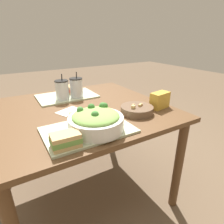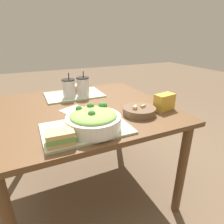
{
  "view_description": "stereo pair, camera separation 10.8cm",
  "coord_description": "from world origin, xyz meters",
  "px_view_note": "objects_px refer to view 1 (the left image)",
  "views": [
    {
      "loc": [
        -0.43,
        -1.16,
        1.21
      ],
      "look_at": [
        0.08,
        -0.3,
        0.79
      ],
      "focal_mm": 30.0,
      "sensor_mm": 36.0,
      "label": 1
    },
    {
      "loc": [
        -0.34,
        -1.21,
        1.21
      ],
      "look_at": [
        0.08,
        -0.3,
        0.79
      ],
      "focal_mm": 30.0,
      "sensor_mm": 36.0,
      "label": 2
    }
  ],
  "objects_px": {
    "baguette_far": "(67,88)",
    "drink_cup_red": "(76,88)",
    "napkin_folded": "(69,111)",
    "chip_bag": "(160,100)",
    "sandwich_near": "(66,140)",
    "soup_bowl": "(137,110)",
    "sandwich_far": "(69,90)",
    "drink_cup_dark": "(62,91)",
    "baguette_near": "(83,115)",
    "salad_bowl": "(96,120)"
  },
  "relations": [
    {
      "from": "sandwich_near",
      "to": "napkin_folded",
      "type": "relative_size",
      "value": 0.72
    },
    {
      "from": "sandwich_far",
      "to": "drink_cup_red",
      "type": "relative_size",
      "value": 0.63
    },
    {
      "from": "baguette_far",
      "to": "sandwich_near",
      "type": "bearing_deg",
      "value": 161.37
    },
    {
      "from": "salad_bowl",
      "to": "baguette_near",
      "type": "distance_m",
      "value": 0.15
    },
    {
      "from": "napkin_folded",
      "to": "drink_cup_red",
      "type": "bearing_deg",
      "value": 58.29
    },
    {
      "from": "sandwich_near",
      "to": "drink_cup_dark",
      "type": "distance_m",
      "value": 0.69
    },
    {
      "from": "salad_bowl",
      "to": "baguette_near",
      "type": "relative_size",
      "value": 1.69
    },
    {
      "from": "soup_bowl",
      "to": "chip_bag",
      "type": "relative_size",
      "value": 1.42
    },
    {
      "from": "baguette_near",
      "to": "chip_bag",
      "type": "distance_m",
      "value": 0.54
    },
    {
      "from": "baguette_near",
      "to": "napkin_folded",
      "type": "relative_size",
      "value": 0.91
    },
    {
      "from": "baguette_near",
      "to": "drink_cup_dark",
      "type": "distance_m",
      "value": 0.44
    },
    {
      "from": "chip_bag",
      "to": "baguette_near",
      "type": "bearing_deg",
      "value": 164.2
    },
    {
      "from": "drink_cup_red",
      "to": "chip_bag",
      "type": "height_order",
      "value": "drink_cup_red"
    },
    {
      "from": "salad_bowl",
      "to": "sandwich_near",
      "type": "bearing_deg",
      "value": -157.39
    },
    {
      "from": "baguette_near",
      "to": "sandwich_far",
      "type": "height_order",
      "value": "sandwich_far"
    },
    {
      "from": "napkin_folded",
      "to": "chip_bag",
      "type": "bearing_deg",
      "value": -24.32
    },
    {
      "from": "salad_bowl",
      "to": "chip_bag",
      "type": "height_order",
      "value": "salad_bowl"
    },
    {
      "from": "sandwich_near",
      "to": "napkin_folded",
      "type": "height_order",
      "value": "sandwich_near"
    },
    {
      "from": "drink_cup_dark",
      "to": "baguette_far",
      "type": "bearing_deg",
      "value": 63.42
    },
    {
      "from": "salad_bowl",
      "to": "baguette_near",
      "type": "bearing_deg",
      "value": 93.65
    },
    {
      "from": "soup_bowl",
      "to": "napkin_folded",
      "type": "height_order",
      "value": "soup_bowl"
    },
    {
      "from": "baguette_near",
      "to": "baguette_far",
      "type": "height_order",
      "value": "same"
    },
    {
      "from": "baguette_near",
      "to": "sandwich_far",
      "type": "relative_size",
      "value": 1.35
    },
    {
      "from": "salad_bowl",
      "to": "drink_cup_red",
      "type": "distance_m",
      "value": 0.59
    },
    {
      "from": "baguette_near",
      "to": "chip_bag",
      "type": "bearing_deg",
      "value": -77.52
    },
    {
      "from": "chip_bag",
      "to": "napkin_folded",
      "type": "height_order",
      "value": "chip_bag"
    },
    {
      "from": "sandwich_near",
      "to": "baguette_far",
      "type": "distance_m",
      "value": 0.9
    },
    {
      "from": "sandwich_near",
      "to": "drink_cup_red",
      "type": "xyz_separation_m",
      "value": [
        0.3,
        0.66,
        0.04
      ]
    },
    {
      "from": "soup_bowl",
      "to": "baguette_far",
      "type": "xyz_separation_m",
      "value": [
        -0.23,
        0.69,
        0.02
      ]
    },
    {
      "from": "drink_cup_red",
      "to": "napkin_folded",
      "type": "distance_m",
      "value": 0.29
    },
    {
      "from": "baguette_near",
      "to": "drink_cup_red",
      "type": "height_order",
      "value": "drink_cup_red"
    },
    {
      "from": "sandwich_near",
      "to": "chip_bag",
      "type": "relative_size",
      "value": 0.91
    },
    {
      "from": "baguette_near",
      "to": "napkin_folded",
      "type": "height_order",
      "value": "baguette_near"
    },
    {
      "from": "salad_bowl",
      "to": "soup_bowl",
      "type": "height_order",
      "value": "salad_bowl"
    },
    {
      "from": "sandwich_near",
      "to": "baguette_far",
      "type": "height_order",
      "value": "sandwich_near"
    },
    {
      "from": "baguette_near",
      "to": "napkin_folded",
      "type": "xyz_separation_m",
      "value": [
        -0.02,
        0.2,
        -0.04
      ]
    },
    {
      "from": "baguette_near",
      "to": "sandwich_far",
      "type": "xyz_separation_m",
      "value": [
        0.11,
        0.55,
        0.0
      ]
    },
    {
      "from": "chip_bag",
      "to": "drink_cup_dark",
      "type": "bearing_deg",
      "value": 127.54
    },
    {
      "from": "baguette_far",
      "to": "chip_bag",
      "type": "height_order",
      "value": "chip_bag"
    },
    {
      "from": "soup_bowl",
      "to": "napkin_folded",
      "type": "distance_m",
      "value": 0.45
    },
    {
      "from": "salad_bowl",
      "to": "baguette_far",
      "type": "bearing_deg",
      "value": 82.59
    },
    {
      "from": "salad_bowl",
      "to": "sandwich_near",
      "type": "relative_size",
      "value": 2.15
    },
    {
      "from": "soup_bowl",
      "to": "napkin_folded",
      "type": "xyz_separation_m",
      "value": [
        -0.37,
        0.25,
        -0.02
      ]
    },
    {
      "from": "salad_bowl",
      "to": "drink_cup_red",
      "type": "bearing_deg",
      "value": 78.69
    },
    {
      "from": "sandwich_near",
      "to": "chip_bag",
      "type": "xyz_separation_m",
      "value": [
        0.72,
        0.17,
        0.01
      ]
    },
    {
      "from": "baguette_far",
      "to": "drink_cup_red",
      "type": "height_order",
      "value": "drink_cup_red"
    },
    {
      "from": "salad_bowl",
      "to": "sandwich_near",
      "type": "height_order",
      "value": "salad_bowl"
    },
    {
      "from": "sandwich_far",
      "to": "drink_cup_dark",
      "type": "height_order",
      "value": "drink_cup_dark"
    },
    {
      "from": "baguette_far",
      "to": "napkin_folded",
      "type": "relative_size",
      "value": 0.66
    },
    {
      "from": "sandwich_near",
      "to": "drink_cup_red",
      "type": "bearing_deg",
      "value": 67.95
    }
  ]
}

